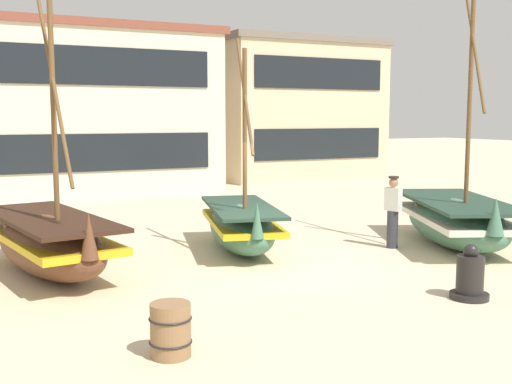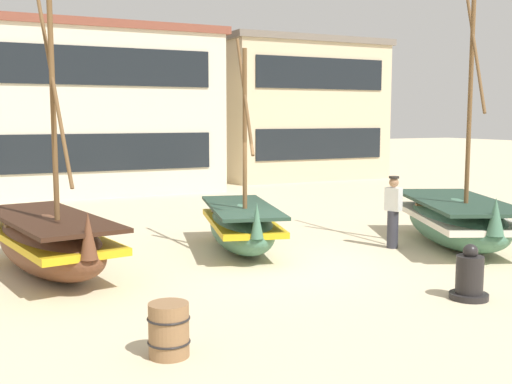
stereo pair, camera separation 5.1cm
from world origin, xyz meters
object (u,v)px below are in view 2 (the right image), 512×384
(fishing_boat_centre_large, at_px, (49,242))
(harbor_building_annex, at_px, (291,109))
(wooden_barrel, at_px, (169,330))
(fishing_boat_far_right, at_px, (457,220))
(harbor_building_main, at_px, (91,110))
(fisherman_by_hull, at_px, (393,213))
(capstan_winch, at_px, (469,277))
(fishing_boat_near_left, at_px, (241,225))

(fishing_boat_centre_large, relative_size, harbor_building_annex, 0.69)
(fishing_boat_centre_large, bearing_deg, wooden_barrel, -81.92)
(fishing_boat_far_right, distance_m, wooden_barrel, 9.15)
(harbor_building_main, bearing_deg, fisherman_by_hull, -74.72)
(capstan_winch, height_order, wooden_barrel, capstan_winch)
(harbor_building_annex, bearing_deg, fishing_boat_centre_large, -131.99)
(fishing_boat_near_left, xyz_separation_m, fisherman_by_hull, (3.29, -1.29, 0.25))
(fishing_boat_near_left, height_order, fishing_boat_far_right, fishing_boat_far_right)
(fishing_boat_near_left, xyz_separation_m, harbor_building_annex, (9.80, 15.28, 2.83))
(fisherman_by_hull, distance_m, harbor_building_main, 15.20)
(fishing_boat_centre_large, xyz_separation_m, wooden_barrel, (0.73, -5.14, -0.29))
(fishing_boat_far_right, distance_m, fisherman_by_hull, 1.60)
(fishing_boat_far_right, bearing_deg, fishing_boat_centre_large, 171.18)
(fishing_boat_centre_large, xyz_separation_m, fisherman_by_hull, (7.55, -0.95, 0.20))
(capstan_winch, distance_m, wooden_barrel, 5.35)
(fisherman_by_hull, bearing_deg, fishing_boat_centre_large, 172.81)
(fishing_boat_centre_large, bearing_deg, harbor_building_main, 75.09)
(fishing_boat_far_right, height_order, harbor_building_main, fishing_boat_far_right)
(fishing_boat_near_left, xyz_separation_m, fishing_boat_far_right, (4.81, -1.74, 0.04))
(fishing_boat_near_left, relative_size, harbor_building_annex, 0.57)
(fishing_boat_centre_large, relative_size, harbor_building_main, 0.57)
(fishing_boat_far_right, relative_size, wooden_barrel, 9.51)
(fishing_boat_centre_large, bearing_deg, capstan_winch, -38.78)
(fisherman_by_hull, xyz_separation_m, harbor_building_annex, (6.51, 16.57, 2.58))
(fisherman_by_hull, xyz_separation_m, wooden_barrel, (-6.82, -4.19, -0.48))
(fishing_boat_near_left, height_order, harbor_building_main, harbor_building_main)
(wooden_barrel, xyz_separation_m, harbor_building_annex, (13.33, 20.76, 3.07))
(fishing_boat_near_left, bearing_deg, wooden_barrel, -122.81)
(fishing_boat_far_right, bearing_deg, fisherman_by_hull, 163.35)
(fishing_boat_near_left, relative_size, wooden_barrel, 6.89)
(fishing_boat_near_left, xyz_separation_m, capstan_winch, (1.82, -5.22, -0.22))
(fishing_boat_far_right, distance_m, capstan_winch, 4.60)
(wooden_barrel, bearing_deg, harbor_building_main, 81.26)
(fishing_boat_centre_large, height_order, fishing_boat_far_right, fishing_boat_far_right)
(capstan_winch, bearing_deg, fishing_boat_near_left, 109.17)
(fishing_boat_near_left, distance_m, fisherman_by_hull, 3.54)
(fishing_boat_far_right, relative_size, harbor_building_main, 0.65)
(wooden_barrel, distance_m, harbor_building_main, 19.11)
(capstan_winch, bearing_deg, fishing_boat_far_right, 49.26)
(fishing_boat_far_right, bearing_deg, fishing_boat_near_left, 160.08)
(fishing_boat_near_left, height_order, fisherman_by_hull, fishing_boat_near_left)
(fishing_boat_far_right, height_order, fisherman_by_hull, fishing_boat_far_right)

